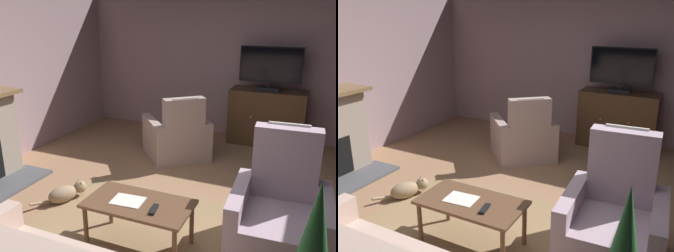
% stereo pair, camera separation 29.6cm
% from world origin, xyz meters
% --- Properties ---
extents(ground_plane, '(6.24, 7.14, 0.04)m').
position_xyz_m(ground_plane, '(0.00, 0.00, -0.02)').
color(ground_plane, '#936B4C').
extents(wall_back, '(6.24, 0.10, 2.59)m').
position_xyz_m(wall_back, '(0.00, 3.32, 1.29)').
color(wall_back, gray).
rests_on(wall_back, ground_plane).
extents(rug_central, '(2.30, 2.12, 0.01)m').
position_xyz_m(rug_central, '(-0.14, -0.39, 0.01)').
color(rug_central, '#8E704C').
rests_on(rug_central, ground_plane).
extents(tv_cabinet, '(1.24, 0.53, 0.94)m').
position_xyz_m(tv_cabinet, '(0.67, 2.97, 0.45)').
color(tv_cabinet, '#352315').
rests_on(tv_cabinet, ground_plane).
extents(television, '(0.99, 0.20, 0.72)m').
position_xyz_m(television, '(0.67, 2.92, 1.32)').
color(television, black).
rests_on(television, tv_cabinet).
extents(coffee_table, '(1.02, 0.54, 0.48)m').
position_xyz_m(coffee_table, '(-0.00, -0.43, 0.42)').
color(coffee_table, brown).
rests_on(coffee_table, ground_plane).
extents(tv_remote, '(0.08, 0.18, 0.02)m').
position_xyz_m(tv_remote, '(0.19, -0.51, 0.49)').
color(tv_remote, black).
rests_on(tv_remote, coffee_table).
extents(folded_newspaper, '(0.32, 0.24, 0.01)m').
position_xyz_m(folded_newspaper, '(-0.11, -0.45, 0.48)').
color(folded_newspaper, silver).
rests_on(folded_newspaper, coffee_table).
extents(armchair_by_fireplace, '(1.24, 1.25, 1.03)m').
position_xyz_m(armchair_by_fireplace, '(-0.51, 1.81, 0.32)').
color(armchair_by_fireplace, '#A3897F').
rests_on(armchair_by_fireplace, ground_plane).
extents(armchair_facing_sofa, '(0.92, 0.92, 1.18)m').
position_xyz_m(armchair_facing_sofa, '(1.24, 0.02, 0.35)').
color(armchair_facing_sofa, '#AD93A3').
rests_on(armchair_facing_sofa, ground_plane).
extents(cat, '(0.42, 0.60, 0.22)m').
position_xyz_m(cat, '(-1.22, -0.01, 0.11)').
color(cat, '#937A5B').
rests_on(cat, ground_plane).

